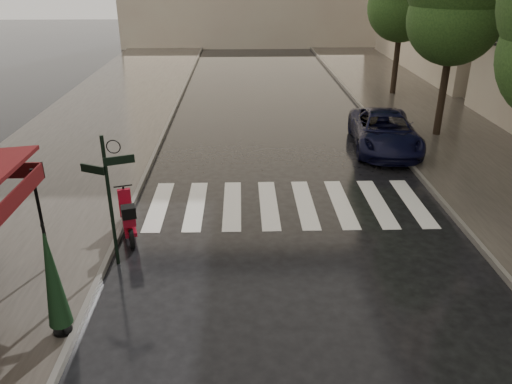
{
  "coord_description": "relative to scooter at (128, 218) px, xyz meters",
  "views": [
    {
      "loc": [
        1.69,
        -6.91,
        6.3
      ],
      "look_at": [
        2.02,
        3.81,
        1.4
      ],
      "focal_mm": 35.0,
      "sensor_mm": 36.0,
      "label": 1
    }
  ],
  "objects": [
    {
      "name": "ground",
      "position": [
        1.17,
        -4.24,
        -0.54
      ],
      "size": [
        120.0,
        120.0,
        0.0
      ],
      "primitive_type": "plane",
      "color": "black",
      "rests_on": "ground"
    },
    {
      "name": "sidewalk_near",
      "position": [
        -3.33,
        7.76,
        -0.48
      ],
      "size": [
        6.0,
        60.0,
        0.12
      ],
      "primitive_type": "cube",
      "color": "#38332D",
      "rests_on": "ground"
    },
    {
      "name": "sidewalk_far",
      "position": [
        11.42,
        7.76,
        -0.48
      ],
      "size": [
        5.5,
        60.0,
        0.12
      ],
      "primitive_type": "cube",
      "color": "#38332D",
      "rests_on": "ground"
    },
    {
      "name": "curb_near",
      "position": [
        -0.28,
        7.76,
        -0.46
      ],
      "size": [
        0.12,
        60.0,
        0.16
      ],
      "primitive_type": "cube",
      "color": "#595651",
      "rests_on": "ground"
    },
    {
      "name": "curb_far",
      "position": [
        8.62,
        7.76,
        -0.46
      ],
      "size": [
        0.12,
        60.0,
        0.16
      ],
      "primitive_type": "cube",
      "color": "#595651",
      "rests_on": "ground"
    },
    {
      "name": "crosswalk",
      "position": [
        4.15,
        1.76,
        -0.53
      ],
      "size": [
        7.85,
        3.2,
        0.01
      ],
      "color": "silver",
      "rests_on": "ground"
    },
    {
      "name": "signpost",
      "position": [
        -0.02,
        -1.24,
        1.3
      ],
      "size": [
        1.17,
        0.29,
        3.1
      ],
      "color": "black",
      "rests_on": "ground"
    },
    {
      "name": "scooter",
      "position": [
        0.0,
        0.0,
        0.0
      ],
      "size": [
        0.78,
        1.71,
        1.15
      ],
      "rotation": [
        0.0,
        0.0,
        0.3
      ],
      "color": "black",
      "rests_on": "ground"
    },
    {
      "name": "parked_car",
      "position": [
        8.17,
        6.46,
        0.14
      ],
      "size": [
        2.7,
        5.06,
        1.35
      ],
      "primitive_type": "imported",
      "rotation": [
        0.0,
        0.0,
        -0.1
      ],
      "color": "black",
      "rests_on": "ground"
    },
    {
      "name": "parasol_back",
      "position": [
        -0.48,
        -3.74,
        0.81
      ],
      "size": [
        0.42,
        0.42,
        2.27
      ],
      "color": "black",
      "rests_on": "sidewalk_near"
    }
  ]
}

